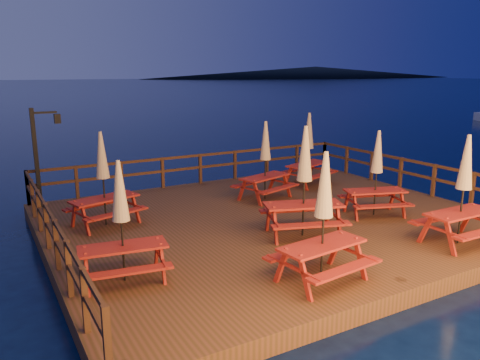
% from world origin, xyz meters
% --- Properties ---
extents(ground, '(500.00, 500.00, 0.00)m').
position_xyz_m(ground, '(0.00, 0.00, 0.00)').
color(ground, black).
rests_on(ground, ground).
extents(deck, '(12.00, 10.00, 0.40)m').
position_xyz_m(deck, '(0.00, 0.00, 0.20)').
color(deck, '#422C15').
rests_on(deck, ground).
extents(deck_piles, '(11.44, 9.44, 1.40)m').
position_xyz_m(deck_piles, '(0.00, 0.00, -0.30)').
color(deck_piles, '#341F10').
rests_on(deck_piles, ground).
extents(railing, '(11.80, 9.75, 1.10)m').
position_xyz_m(railing, '(0.00, 1.78, 1.16)').
color(railing, '#341F10').
rests_on(railing, deck).
extents(lamp_post, '(0.85, 0.18, 3.00)m').
position_xyz_m(lamp_post, '(-5.39, 4.55, 2.20)').
color(lamp_post, black).
rests_on(lamp_post, deck).
extents(headland_right, '(230.40, 86.40, 7.00)m').
position_xyz_m(headland_right, '(185.00, 230.00, 3.50)').
color(headland_right, black).
rests_on(headland_right, ground).
extents(picnic_table_0, '(2.36, 2.15, 2.78)m').
position_xyz_m(picnic_table_0, '(-0.13, -1.55, 1.84)').
color(picnic_table_0, maroon).
rests_on(picnic_table_0, deck).
extents(picnic_table_1, '(1.97, 1.69, 2.60)m').
position_xyz_m(picnic_table_1, '(-1.41, -3.85, 1.75)').
color(picnic_table_1, maroon).
rests_on(picnic_table_1, deck).
extents(picnic_table_2, '(2.09, 1.91, 2.45)m').
position_xyz_m(picnic_table_2, '(2.71, -1.18, 1.67)').
color(picnic_table_2, maroon).
rests_on(picnic_table_2, deck).
extents(picnic_table_3, '(2.22, 2.02, 2.61)m').
position_xyz_m(picnic_table_3, '(3.32, 2.74, 1.76)').
color(picnic_table_3, maroon).
rests_on(picnic_table_3, deck).
extents(picnic_table_4, '(2.10, 1.89, 2.52)m').
position_xyz_m(picnic_table_4, '(0.91, 1.85, 1.71)').
color(picnic_table_4, maroon).
rests_on(picnic_table_4, deck).
extents(picnic_table_5, '(1.86, 1.53, 2.64)m').
position_xyz_m(picnic_table_5, '(2.80, -3.85, 1.77)').
color(picnic_table_5, maroon).
rests_on(picnic_table_5, deck).
extents(picnic_table_6, '(1.89, 1.64, 2.43)m').
position_xyz_m(picnic_table_6, '(-4.80, -1.91, 1.66)').
color(picnic_table_6, maroon).
rests_on(picnic_table_6, deck).
extents(picnic_table_7, '(2.08, 1.85, 2.53)m').
position_xyz_m(picnic_table_7, '(-4.25, 1.74, 1.72)').
color(picnic_table_7, maroon).
rests_on(picnic_table_7, deck).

